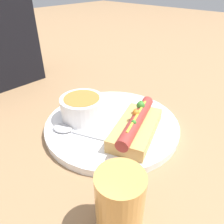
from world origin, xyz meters
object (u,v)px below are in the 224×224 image
(drinking_glass, at_px, (120,203))
(soup_bowl, at_px, (82,107))
(hot_dog, at_px, (135,127))
(spoon, at_px, (72,131))

(drinking_glass, bearing_deg, soup_bowl, 59.98)
(soup_bowl, height_order, drinking_glass, drinking_glass)
(hot_dog, bearing_deg, drinking_glass, -168.60)
(hot_dog, height_order, drinking_glass, drinking_glass)
(soup_bowl, distance_m, drinking_glass, 0.26)
(soup_bowl, bearing_deg, hot_dog, -76.20)
(spoon, height_order, drinking_glass, drinking_glass)
(spoon, distance_m, drinking_glass, 0.22)
(soup_bowl, xyz_separation_m, spoon, (-0.05, -0.02, -0.02))
(spoon, bearing_deg, drinking_glass, 137.28)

